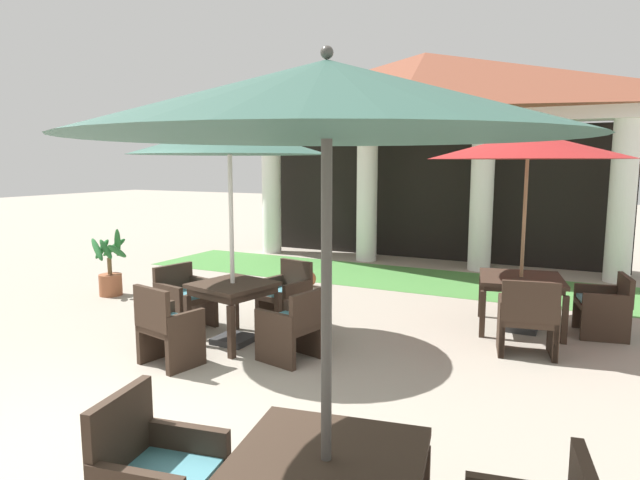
{
  "coord_description": "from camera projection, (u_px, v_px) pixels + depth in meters",
  "views": [
    {
      "loc": [
        3.28,
        -2.81,
        2.2
      ],
      "look_at": [
        0.34,
        3.04,
        1.27
      ],
      "focal_mm": 30.58,
      "sensor_mm": 36.0,
      "label": 1
    }
  ],
  "objects": [
    {
      "name": "patio_chair_near_foreground_east",
      "position": [
        292.0,
        327.0,
        6.08
      ],
      "size": [
        0.66,
        0.65,
        0.81
      ],
      "rotation": [
        0.0,
        0.0,
        1.36
      ],
      "color": "#38281E",
      "rests_on": "ground"
    },
    {
      "name": "patio_chair_near_foreground_south",
      "position": [
        167.0,
        328.0,
        5.92
      ],
      "size": [
        0.68,
        0.61,
        0.9
      ],
      "rotation": [
        0.0,
        0.0,
        -0.21
      ],
      "color": "#38281E",
      "rests_on": "ground"
    },
    {
      "name": "terracotta_urn",
      "position": [
        308.0,
        279.0,
        9.71
      ],
      "size": [
        0.27,
        0.27,
        0.37
      ],
      "color": "#9E5633",
      "rests_on": "ground"
    },
    {
      "name": "patio_chair_mid_left_east",
      "position": [
        604.0,
        306.0,
        6.94
      ],
      "size": [
        0.68,
        0.72,
        0.79
      ],
      "rotation": [
        0.0,
        0.0,
        -4.52
      ],
      "color": "#38281E",
      "rests_on": "ground"
    },
    {
      "name": "patio_table_mid_right",
      "position": [
        326.0,
        476.0,
        2.74
      ],
      "size": [
        1.11,
        1.11,
        0.73
      ],
      "rotation": [
        0.0,
        0.0,
        0.18
      ],
      "color": "#38281E",
      "rests_on": "ground"
    },
    {
      "name": "potted_palm_left_edge",
      "position": [
        110.0,
        271.0,
        9.05
      ],
      "size": [
        0.57,
        0.62,
        1.15
      ],
      "color": "#995638",
      "rests_on": "ground"
    },
    {
      "name": "patio_table_near_foreground",
      "position": [
        233.0,
        292.0,
        6.63
      ],
      "size": [
        1.0,
        1.0,
        0.75
      ],
      "rotation": [
        0.0,
        0.0,
        -0.21
      ],
      "color": "#38281E",
      "rests_on": "ground"
    },
    {
      "name": "background_pavilion",
      "position": [
        425.0,
        107.0,
        11.43
      ],
      "size": [
        8.7,
        2.42,
        4.44
      ],
      "color": "white",
      "rests_on": "ground"
    },
    {
      "name": "patio_umbrella_mid_left",
      "position": [
        528.0,
        147.0,
        6.92
      ],
      "size": [
        2.53,
        2.53,
        2.64
      ],
      "color": "#2D2D2D",
      "rests_on": "ground"
    },
    {
      "name": "patio_chair_near_foreground_north",
      "position": [
        286.0,
        296.0,
        7.4
      ],
      "size": [
        0.66,
        0.67,
        0.86
      ],
      "rotation": [
        0.0,
        0.0,
        -3.35
      ],
      "color": "#38281E",
      "rests_on": "ground"
    },
    {
      "name": "patio_table_mid_left",
      "position": [
        521.0,
        283.0,
        7.17
      ],
      "size": [
        1.22,
        1.22,
        0.71
      ],
      "rotation": [
        0.0,
        0.0,
        0.2
      ],
      "color": "#38281E",
      "rests_on": "ground"
    },
    {
      "name": "patio_chair_mid_left_south",
      "position": [
        528.0,
        320.0,
        6.23
      ],
      "size": [
        0.72,
        0.62,
        0.91
      ],
      "rotation": [
        0.0,
        0.0,
        0.2
      ],
      "color": "#38281E",
      "rests_on": "ground"
    },
    {
      "name": "patio_umbrella_near_foreground",
      "position": [
        229.0,
        142.0,
        6.37
      ],
      "size": [
        2.35,
        2.35,
        2.69
      ],
      "color": "#2D2D2D",
      "rests_on": "ground"
    },
    {
      "name": "patio_chair_near_foreground_west",
      "position": [
        184.0,
        299.0,
        7.25
      ],
      "size": [
        0.69,
        0.73,
        0.84
      ],
      "rotation": [
        0.0,
        0.0,
        -1.78
      ],
      "color": "#38281E",
      "rests_on": "ground"
    },
    {
      "name": "lawn_strip",
      "position": [
        398.0,
        277.0,
        10.49
      ],
      "size": [
        10.5,
        2.2,
        0.01
      ],
      "primitive_type": "cube",
      "color": "#47843D",
      "rests_on": "ground"
    },
    {
      "name": "patio_umbrella_mid_right",
      "position": [
        327.0,
        106.0,
        2.48
      ],
      "size": [
        2.34,
        2.34,
        2.72
      ],
      "color": "#2D2D2D",
      "rests_on": "ground"
    },
    {
      "name": "ground_plane",
      "position": [
        106.0,
        447.0,
        4.25
      ],
      "size": [
        60.0,
        60.0,
        0.0
      ],
      "primitive_type": "plane",
      "color": "#9E9384"
    }
  ]
}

